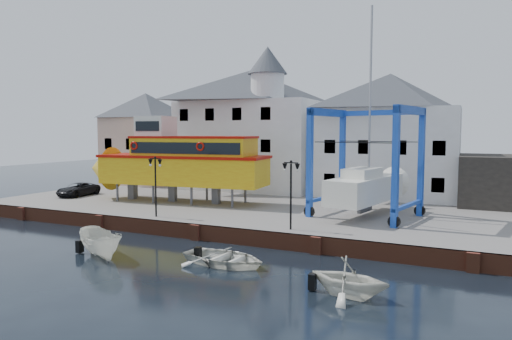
% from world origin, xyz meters
% --- Properties ---
extents(ground, '(140.00, 140.00, 0.00)m').
position_xyz_m(ground, '(0.00, 0.00, 0.00)').
color(ground, black).
rests_on(ground, ground).
extents(hardstanding, '(44.00, 22.00, 1.00)m').
position_xyz_m(hardstanding, '(0.00, 11.00, 0.50)').
color(hardstanding, slate).
rests_on(hardstanding, ground).
extents(quay_wall, '(44.00, 0.47, 1.00)m').
position_xyz_m(quay_wall, '(-0.00, 0.10, 0.50)').
color(quay_wall, brown).
rests_on(quay_wall, ground).
extents(building_pink, '(8.00, 7.00, 10.30)m').
position_xyz_m(building_pink, '(-18.00, 18.00, 6.15)').
color(building_pink, beige).
rests_on(building_pink, hardstanding).
extents(building_white_main, '(14.00, 8.30, 14.00)m').
position_xyz_m(building_white_main, '(-4.87, 18.39, 7.34)').
color(building_white_main, silver).
rests_on(building_white_main, hardstanding).
extents(building_white_right, '(12.00, 8.00, 11.20)m').
position_xyz_m(building_white_right, '(9.00, 19.00, 6.60)').
color(building_white_right, silver).
rests_on(building_white_right, hardstanding).
extents(lamp_post_left, '(1.12, 0.32, 4.20)m').
position_xyz_m(lamp_post_left, '(-4.00, 1.20, 4.17)').
color(lamp_post_left, black).
rests_on(lamp_post_left, hardstanding).
extents(lamp_post_right, '(1.12, 0.32, 4.20)m').
position_xyz_m(lamp_post_right, '(6.00, 1.20, 4.17)').
color(lamp_post_right, black).
rests_on(lamp_post_right, hardstanding).
extents(tour_boat, '(16.85, 5.41, 7.21)m').
position_xyz_m(tour_boat, '(-7.03, 7.55, 4.40)').
color(tour_boat, '#59595E').
rests_on(tour_boat, hardstanding).
extents(travel_lift, '(7.74, 9.91, 14.52)m').
position_xyz_m(travel_lift, '(9.38, 8.27, 3.42)').
color(travel_lift, '#0E3BA0').
rests_on(travel_lift, hardstanding).
extents(van, '(2.27, 4.41, 1.19)m').
position_xyz_m(van, '(-17.01, 6.68, 1.60)').
color(van, black).
rests_on(van, hardstanding).
extents(motorboat_a, '(4.69, 3.60, 1.71)m').
position_xyz_m(motorboat_a, '(-2.67, -5.51, 0.00)').
color(motorboat_a, white).
rests_on(motorboat_a, ground).
extents(motorboat_b, '(4.93, 3.77, 0.95)m').
position_xyz_m(motorboat_b, '(4.26, -3.99, 0.00)').
color(motorboat_b, white).
rests_on(motorboat_b, ground).
extents(motorboat_c, '(3.76, 3.36, 1.78)m').
position_xyz_m(motorboat_c, '(11.24, -5.82, 0.00)').
color(motorboat_c, white).
rests_on(motorboat_c, ground).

